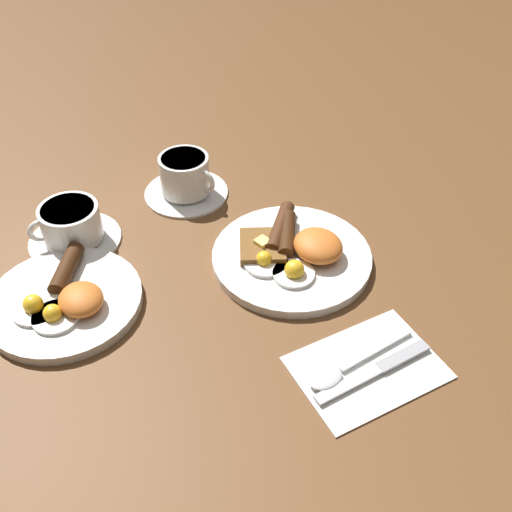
# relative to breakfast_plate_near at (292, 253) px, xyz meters

# --- Properties ---
(ground_plane) EXTENTS (3.00, 3.00, 0.00)m
(ground_plane) POSITION_rel_breakfast_plate_near_xyz_m (-0.00, 0.00, -0.01)
(ground_plane) COLOR brown
(breakfast_plate_near) EXTENTS (0.24, 0.24, 0.05)m
(breakfast_plate_near) POSITION_rel_breakfast_plate_near_xyz_m (0.00, 0.00, 0.00)
(breakfast_plate_near) COLOR white
(breakfast_plate_near) RESTS_ON ground_plane
(breakfast_plate_far) EXTENTS (0.22, 0.22, 0.05)m
(breakfast_plate_far) POSITION_rel_breakfast_plate_near_xyz_m (0.08, 0.33, -0.00)
(breakfast_plate_far) COLOR white
(breakfast_plate_far) RESTS_ON ground_plane
(teacup_near) EXTENTS (0.15, 0.15, 0.07)m
(teacup_near) POSITION_rel_breakfast_plate_near_xyz_m (0.24, 0.07, 0.02)
(teacup_near) COLOR white
(teacup_near) RESTS_ON ground_plane
(teacup_far) EXTENTS (0.15, 0.15, 0.07)m
(teacup_far) POSITION_rel_breakfast_plate_near_xyz_m (0.21, 0.28, 0.01)
(teacup_far) COLOR white
(teacup_far) RESTS_ON ground_plane
(napkin) EXTENTS (0.14, 0.19, 0.01)m
(napkin) POSITION_rel_breakfast_plate_near_xyz_m (-0.22, 0.03, -0.01)
(napkin) COLOR white
(napkin) RESTS_ON ground_plane
(knife) EXTENTS (0.02, 0.17, 0.01)m
(knife) POSITION_rel_breakfast_plate_near_xyz_m (-0.24, 0.02, -0.01)
(knife) COLOR silver
(knife) RESTS_ON napkin
(spoon) EXTENTS (0.04, 0.17, 0.01)m
(spoon) POSITION_rel_breakfast_plate_near_xyz_m (-0.21, 0.07, -0.01)
(spoon) COLOR silver
(spoon) RESTS_ON napkin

